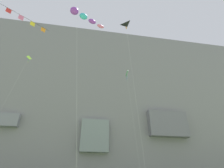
# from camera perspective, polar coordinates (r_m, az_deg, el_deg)

# --- Properties ---
(cliff_face) EXTENTS (180.00, 22.59, 62.38)m
(cliff_face) POSITION_cam_1_polar(r_m,az_deg,el_deg) (72.20, -5.70, -6.49)
(cliff_face) COLOR gray
(cliff_face) RESTS_ON ground
(kite_delta_upper_left) EXTENTS (2.01, 4.63, 30.45)m
(kite_delta_upper_left) POSITION_cam_1_polar(r_m,az_deg,el_deg) (37.12, 5.06, 16.69)
(kite_delta_upper_left) COLOR black
(kite_delta_upper_left) RESTS_ON ground
(kite_windsock_low_right) EXTENTS (4.97, 3.46, 22.92)m
(kite_windsock_low_right) POSITION_cam_1_polar(r_m,az_deg,el_deg) (25.47, -9.47, 20.93)
(kite_windsock_low_right) COLOR purple
(kite_windsock_low_right) RESTS_ON ground
(kite_diamond_far_left) EXTENTS (3.16, 6.33, 31.94)m
(kite_diamond_far_left) POSITION_cam_1_polar(r_m,az_deg,el_deg) (48.79, -26.40, 5.42)
(kite_diamond_far_left) COLOR #8CCC33
(kite_diamond_far_left) RESTS_ON ground
(kite_diamond_upper_right) EXTENTS (1.44, 3.78, 26.27)m
(kite_diamond_upper_right) POSITION_cam_1_polar(r_m,az_deg,el_deg) (40.69, 4.92, 2.81)
(kite_diamond_upper_right) COLOR green
(kite_diamond_upper_right) RESTS_ON ground
(kite_banner_mid_left) EXTENTS (5.72, 5.07, 20.33)m
(kite_banner_mid_left) POSITION_cam_1_polar(r_m,az_deg,el_deg) (24.40, -27.76, 17.89)
(kite_banner_mid_left) COLOR black
(kite_banner_mid_left) RESTS_ON ground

